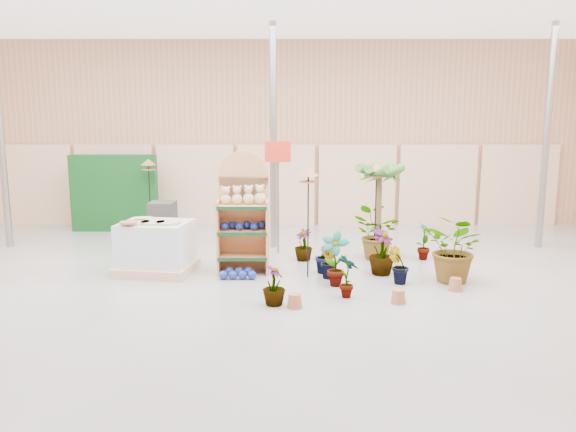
% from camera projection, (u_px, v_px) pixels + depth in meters
% --- Properties ---
extents(room, '(15.20, 12.10, 4.70)m').
position_uv_depth(room, '(269.00, 146.00, 8.74)').
color(room, gray).
rests_on(room, ground).
extents(display_shelf, '(0.88, 0.56, 2.09)m').
position_uv_depth(display_shelf, '(244.00, 217.00, 9.72)').
color(display_shelf, tan).
rests_on(display_shelf, ground).
extents(teddy_bears, '(0.77, 0.20, 0.33)m').
position_uv_depth(teddy_bears, '(244.00, 196.00, 9.56)').
color(teddy_bears, beige).
rests_on(teddy_bears, display_shelf).
extents(gazing_balls_shelf, '(0.77, 0.26, 0.15)m').
position_uv_depth(gazing_balls_shelf, '(243.00, 225.00, 9.63)').
color(gazing_balls_shelf, navy).
rests_on(gazing_balls_shelf, display_shelf).
extents(gazing_balls_floor, '(0.63, 0.39, 0.15)m').
position_uv_depth(gazing_balls_floor, '(238.00, 273.00, 9.40)').
color(gazing_balls_floor, navy).
rests_on(gazing_balls_floor, ground).
extents(pallet_stack, '(1.40, 1.22, 0.93)m').
position_uv_depth(pallet_stack, '(156.00, 247.00, 9.66)').
color(pallet_stack, '#D4A988').
rests_on(pallet_stack, ground).
extents(charcoal_planters, '(0.50, 0.50, 1.00)m').
position_uv_depth(charcoal_planters, '(163.00, 227.00, 11.21)').
color(charcoal_planters, '#292929').
rests_on(charcoal_planters, ground).
extents(trellis_stock, '(2.00, 0.30, 1.80)m').
position_uv_depth(trellis_stock, '(114.00, 193.00, 13.20)').
color(trellis_stock, '#0D4316').
rests_on(trellis_stock, ground).
extents(offer_sign, '(0.50, 0.08, 2.20)m').
position_uv_depth(offer_sign, '(278.00, 174.00, 10.89)').
color(offer_sign, gray).
rests_on(offer_sign, ground).
extents(bird_table_front, '(0.34, 0.34, 1.86)m').
position_uv_depth(bird_table_front, '(308.00, 175.00, 9.14)').
color(bird_table_front, black).
rests_on(bird_table_front, ground).
extents(bird_table_right, '(0.34, 0.34, 1.83)m').
position_uv_depth(bird_table_right, '(377.00, 171.00, 10.23)').
color(bird_table_right, black).
rests_on(bird_table_right, ground).
extents(bird_table_back, '(0.34, 0.34, 1.74)m').
position_uv_depth(bird_table_back, '(148.00, 164.00, 12.61)').
color(bird_table_back, black).
rests_on(bird_table_back, ground).
extents(palm, '(0.70, 0.70, 1.91)m').
position_uv_depth(palm, '(380.00, 173.00, 10.39)').
color(palm, brown).
rests_on(palm, ground).
extents(potted_plant_0, '(0.55, 0.48, 0.88)m').
position_uv_depth(potted_plant_0, '(335.00, 259.00, 8.88)').
color(potted_plant_0, '#39712C').
rests_on(potted_plant_0, ground).
extents(potted_plant_1, '(0.33, 0.38, 0.59)m').
position_uv_depth(potted_plant_1, '(329.00, 262.00, 9.29)').
color(potted_plant_1, '#39712C').
rests_on(potted_plant_1, ground).
extents(potted_plant_3, '(0.62, 0.62, 0.78)m').
position_uv_depth(potted_plant_3, '(382.00, 252.00, 9.55)').
color(potted_plant_3, '#39712C').
rests_on(potted_plant_3, ground).
extents(potted_plant_4, '(0.41, 0.48, 0.76)m').
position_uv_depth(potted_plant_4, '(424.00, 240.00, 10.53)').
color(potted_plant_4, '#39712C').
rests_on(potted_plant_4, ground).
extents(potted_plant_5, '(0.40, 0.43, 0.63)m').
position_uv_depth(potted_plant_5, '(324.00, 255.00, 9.68)').
color(potted_plant_5, '#39712C').
rests_on(potted_plant_5, ground).
extents(potted_plant_6, '(1.11, 1.05, 0.97)m').
position_uv_depth(potted_plant_6, '(374.00, 234.00, 10.57)').
color(potted_plant_6, '#39712C').
rests_on(potted_plant_6, ground).
extents(potted_plant_7, '(0.33, 0.33, 0.59)m').
position_uv_depth(potted_plant_7, '(274.00, 285.00, 7.99)').
color(potted_plant_7, '#39712C').
rests_on(potted_plant_7, ground).
extents(potted_plant_8, '(0.40, 0.43, 0.67)m').
position_uv_depth(potted_plant_8, '(347.00, 276.00, 8.32)').
color(potted_plant_8, '#39712C').
rests_on(potted_plant_8, ground).
extents(potted_plant_9, '(0.35, 0.29, 0.61)m').
position_uv_depth(potted_plant_9, '(398.00, 265.00, 9.02)').
color(potted_plant_9, '#39712C').
rests_on(potted_plant_9, ground).
extents(potted_plant_10, '(1.31, 1.33, 1.12)m').
position_uv_depth(potted_plant_10, '(456.00, 249.00, 9.07)').
color(potted_plant_10, '#39712C').
rests_on(potted_plant_10, ground).
extents(potted_plant_11, '(0.48, 0.48, 0.61)m').
position_uv_depth(potted_plant_11, '(303.00, 245.00, 10.50)').
color(potted_plant_11, '#39712C').
rests_on(potted_plant_11, ground).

